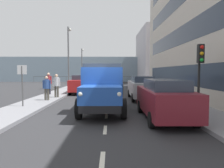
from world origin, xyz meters
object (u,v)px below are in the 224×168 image
object	(u,v)px
traffic_light_near	(200,63)
truck_vintage_blue	(102,89)
car_grey_oppositeside_1	(89,81)
pedestrian_by_lamp	(56,84)
lamp_post_promenade	(69,52)
street_sign	(22,78)
car_red_oppositeside_0	(82,84)
car_navy_oppositeside_2	(93,79)
lamp_post_far	(82,62)
pedestrian_couple_b	(49,82)
car_maroon_kerbside_near	(164,99)
pedestrian_strolling	(47,86)
car_silver_kerbside_1	(142,87)

from	to	relation	value
traffic_light_near	truck_vintage_blue	bearing A→B (deg)	-2.61
truck_vintage_blue	car_grey_oppositeside_1	distance (m)	15.46
pedestrian_by_lamp	lamp_post_promenade	size ratio (longest dim) A/B	0.25
pedestrian_by_lamp	street_sign	bearing A→B (deg)	77.86
traffic_light_near	lamp_post_promenade	bearing A→B (deg)	-56.29
car_red_oppositeside_0	car_navy_oppositeside_2	world-z (taller)	same
car_red_oppositeside_0	car_grey_oppositeside_1	size ratio (longest dim) A/B	0.88
car_navy_oppositeside_2	lamp_post_far	size ratio (longest dim) A/B	0.77
pedestrian_couple_b	car_navy_oppositeside_2	bearing A→B (deg)	-99.81
car_navy_oppositeside_2	lamp_post_promenade	xyz separation A→B (m)	(2.01, 8.49, 3.30)
truck_vintage_blue	pedestrian_couple_b	bearing A→B (deg)	-56.45
car_grey_oppositeside_1	lamp_post_promenade	world-z (taller)	lamp_post_promenade
car_maroon_kerbside_near	car_red_oppositeside_0	distance (m)	11.63
car_maroon_kerbside_near	car_navy_oppositeside_2	world-z (taller)	same
pedestrian_by_lamp	car_maroon_kerbside_near	bearing A→B (deg)	133.92
car_maroon_kerbside_near	lamp_post_promenade	distance (m)	16.55
car_navy_oppositeside_2	lamp_post_promenade	distance (m)	9.33
pedestrian_strolling	lamp_post_promenade	xyz separation A→B (m)	(0.45, -9.67, 3.12)
pedestrian_couple_b	street_sign	bearing A→B (deg)	93.35
car_navy_oppositeside_2	lamp_post_far	xyz separation A→B (m)	(2.03, -2.63, 2.69)
pedestrian_by_lamp	lamp_post_far	world-z (taller)	lamp_post_far
car_red_oppositeside_0	traffic_light_near	bearing A→B (deg)	126.74
car_maroon_kerbside_near	car_red_oppositeside_0	world-z (taller)	same
car_maroon_kerbside_near	car_silver_kerbside_1	bearing A→B (deg)	-90.00
car_maroon_kerbside_near	lamp_post_promenade	world-z (taller)	lamp_post_promenade
car_red_oppositeside_0	car_navy_oppositeside_2	size ratio (longest dim) A/B	0.93
truck_vintage_blue	lamp_post_far	world-z (taller)	lamp_post_far
truck_vintage_blue	lamp_post_far	xyz separation A→B (m)	(4.30, -24.36, 2.41)
truck_vintage_blue	car_maroon_kerbside_near	distance (m)	3.05
pedestrian_couple_b	lamp_post_promenade	world-z (taller)	lamp_post_promenade
pedestrian_strolling	pedestrian_couple_b	world-z (taller)	pedestrian_couple_b
car_silver_kerbside_1	car_navy_oppositeside_2	distance (m)	17.45
car_navy_oppositeside_2	traffic_light_near	size ratio (longest dim) A/B	1.36
car_silver_kerbside_1	pedestrian_strolling	world-z (taller)	pedestrian_strolling
car_grey_oppositeside_1	lamp_post_promenade	distance (m)	4.37
car_navy_oppositeside_2	pedestrian_strolling	world-z (taller)	pedestrian_strolling
pedestrian_strolling	traffic_light_near	world-z (taller)	traffic_light_near
traffic_light_near	car_navy_oppositeside_2	bearing A→B (deg)	-72.38
car_grey_oppositeside_1	traffic_light_near	distance (m)	17.07
car_red_oppositeside_0	traffic_light_near	distance (m)	11.77
truck_vintage_blue	pedestrian_by_lamp	size ratio (longest dim) A/B	3.29
car_silver_kerbside_1	lamp_post_promenade	world-z (taller)	lamp_post_promenade
pedestrian_by_lamp	traffic_light_near	bearing A→B (deg)	147.21
car_grey_oppositeside_1	pedestrian_strolling	distance (m)	11.81
truck_vintage_blue	street_sign	distance (m)	4.61
car_silver_kerbside_1	street_sign	world-z (taller)	street_sign
car_navy_oppositeside_2	lamp_post_promenade	bearing A→B (deg)	76.67
car_maroon_kerbside_near	street_sign	size ratio (longest dim) A/B	2.04
car_silver_kerbside_1	lamp_post_far	distance (m)	20.76
truck_vintage_blue	pedestrian_couple_b	distance (m)	8.65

